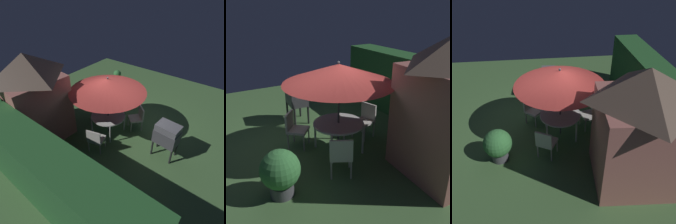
% 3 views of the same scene
% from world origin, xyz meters
% --- Properties ---
extents(ground_plane, '(11.00, 11.00, 0.00)m').
position_xyz_m(ground_plane, '(0.00, 0.00, 0.00)').
color(ground_plane, '#47703D').
extents(hedge_backdrop, '(5.73, 0.87, 1.91)m').
position_xyz_m(hedge_backdrop, '(0.00, 3.50, 0.95)').
color(hedge_backdrop, '#28602D').
rests_on(hedge_backdrop, ground).
extents(patio_table, '(1.19, 1.19, 0.74)m').
position_xyz_m(patio_table, '(0.46, 0.59, 0.68)').
color(patio_table, white).
rests_on(patio_table, ground).
extents(patio_umbrella, '(2.50, 2.50, 2.19)m').
position_xyz_m(patio_umbrella, '(0.46, 0.59, 1.91)').
color(patio_umbrella, '#4C4C51').
rests_on(patio_umbrella, ground).
extents(bbq_grill, '(0.74, 0.55, 1.20)m').
position_xyz_m(bbq_grill, '(-1.63, 0.39, 0.85)').
color(bbq_grill, '#47474C').
rests_on(bbq_grill, ground).
extents(chair_near_shed, '(0.57, 0.57, 0.90)m').
position_xyz_m(chair_near_shed, '(0.18, 1.58, 0.52)').
color(chair_near_shed, silver).
rests_on(chair_near_shed, ground).
extents(chair_far_side, '(0.65, 0.65, 0.90)m').
position_xyz_m(chair_far_side, '(-0.26, -0.23, 0.52)').
color(chair_far_side, silver).
rests_on(chair_far_side, ground).
extents(chair_toward_hedge, '(0.63, 0.62, 0.90)m').
position_xyz_m(chair_toward_hedge, '(1.37, 0.11, 0.52)').
color(chair_toward_hedge, silver).
rests_on(chair_toward_hedge, ground).
extents(potted_plant_by_grill, '(0.74, 0.74, 0.94)m').
position_xyz_m(potted_plant_by_grill, '(1.33, -1.14, 0.52)').
color(potted_plant_by_grill, '#4C4C51').
rests_on(potted_plant_by_grill, ground).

